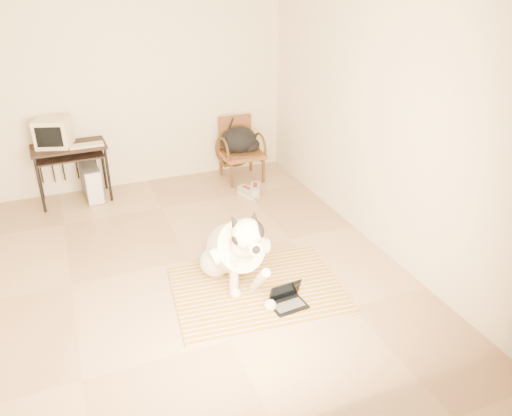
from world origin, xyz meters
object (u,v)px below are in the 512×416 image
dog (236,250)px  computer_desk (70,154)px  laptop (287,299)px  pc_tower (92,183)px  backpack (241,141)px  crt_monitor (53,132)px  rattan_chair (240,149)px

dog → computer_desk: dog is taller
dog → laptop: size_ratio=3.78×
computer_desk → pc_tower: bearing=-6.9°
computer_desk → backpack: (2.23, -0.13, -0.08)m
crt_monitor → pc_tower: size_ratio=0.98×
pc_tower → backpack: backpack is taller
rattan_chair → backpack: bearing=-99.4°
dog → rattan_chair: (0.94, 2.41, 0.07)m
pc_tower → backpack: 2.06m
dog → computer_desk: (-1.30, 2.50, 0.28)m
backpack → crt_monitor: bearing=175.3°
laptop → backpack: (0.63, 2.90, 0.49)m
crt_monitor → rattan_chair: crt_monitor is taller
dog → computer_desk: bearing=117.4°
computer_desk → rattan_chair: 2.25m
laptop → pc_tower: (-1.40, 3.01, 0.15)m
laptop → backpack: 3.01m
rattan_chair → laptop: bearing=-102.2°
dog → crt_monitor: size_ratio=2.60×
dog → laptop: 0.67m
dog → computer_desk: 2.84m
dog → rattan_chair: dog is taller
dog → crt_monitor: crt_monitor is taller
crt_monitor → pc_tower: crt_monitor is taller
crt_monitor → backpack: 2.41m
pc_tower → laptop: bearing=-65.1°
crt_monitor → rattan_chair: 2.44m
computer_desk → rattan_chair: size_ratio=1.07×
dog → laptop: dog is taller
computer_desk → backpack: 2.24m
rattan_chair → computer_desk: bearing=177.6°
rattan_chair → backpack: (-0.01, -0.04, 0.13)m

